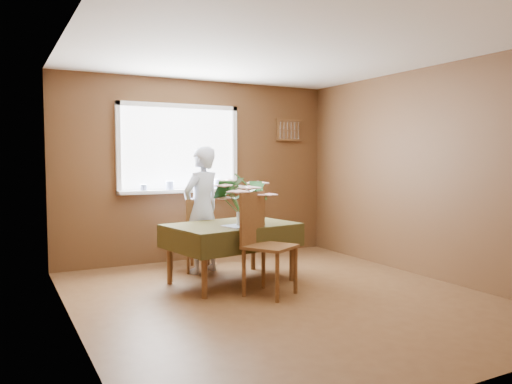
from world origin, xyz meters
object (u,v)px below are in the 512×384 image
dining_table (232,231)px  chair_near (263,240)px  chair_far (194,231)px  seated_woman (202,210)px  flower_bouquet (242,194)px

dining_table → chair_near: size_ratio=1.44×
chair_far → seated_woman: size_ratio=0.59×
dining_table → flower_bouquet: bearing=-89.5°
chair_near → dining_table: bearing=67.6°
dining_table → chair_near: chair_near is taller
dining_table → flower_bouquet: flower_bouquet is taller
chair_near → chair_far: bearing=70.2°
dining_table → seated_woman: (-0.11, 0.63, 0.19)m
chair_near → flower_bouquet: 0.60m
dining_table → chair_far: (-0.17, 0.76, -0.09)m
seated_woman → chair_near: bearing=75.0°
chair_near → flower_bouquet: (-0.05, 0.39, 0.45)m
chair_far → dining_table: bearing=84.0°
flower_bouquet → chair_near: bearing=-83.1°
dining_table → chair_far: bearing=92.7°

